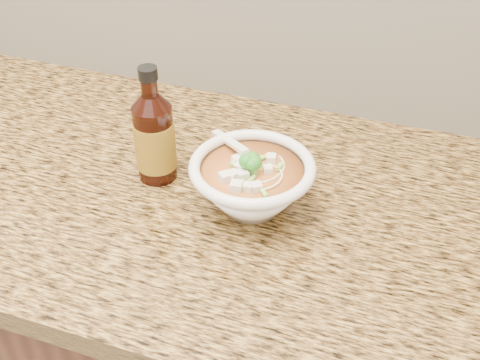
% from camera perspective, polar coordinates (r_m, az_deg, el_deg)
% --- Properties ---
extents(cabinet, '(4.00, 0.65, 0.86)m').
position_cam_1_polar(cabinet, '(1.43, -11.14, -13.69)').
color(cabinet, '#35190F').
rests_on(cabinet, ground).
extents(counter_slab, '(4.00, 0.68, 0.04)m').
position_cam_1_polar(counter_slab, '(1.12, -13.87, 0.91)').
color(counter_slab, '#AA843E').
rests_on(counter_slab, cabinet).
extents(soup_bowl, '(0.20, 0.20, 0.11)m').
position_cam_1_polar(soup_bowl, '(0.94, 1.12, -0.44)').
color(soup_bowl, white).
rests_on(soup_bowl, counter_slab).
extents(hot_sauce_bottle, '(0.08, 0.08, 0.21)m').
position_cam_1_polar(hot_sauce_bottle, '(1.00, -8.11, 3.98)').
color(hot_sauce_bottle, '#340E07').
rests_on(hot_sauce_bottle, counter_slab).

